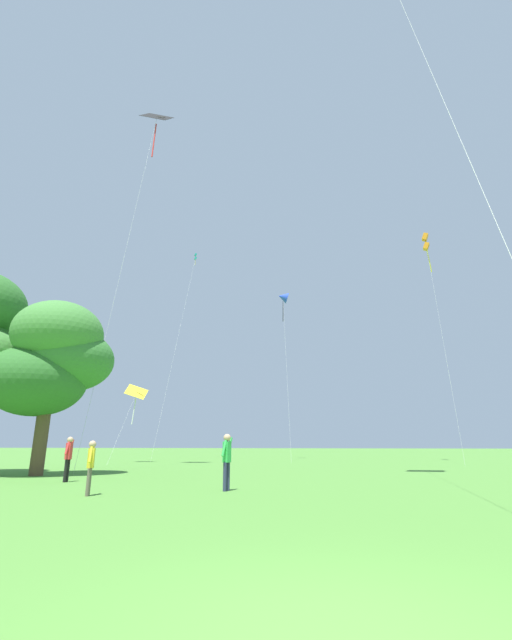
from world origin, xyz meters
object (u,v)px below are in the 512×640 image
object	(u,v)px
kite_teal_box	(194,262)
kite_black_large	(155,129)
kite_orange_box	(426,243)
tree_left_oak	(53,360)
person_foreground_watcher	(91,462)
person_near_tree	(227,456)
kite_blue_delta	(283,297)
person_far_back	(69,455)
kite_yellow_diamond	(135,397)

from	to	relation	value
kite_teal_box	kite_black_large	bearing A→B (deg)	-78.53
kite_orange_box	kite_black_large	size ratio (longest dim) A/B	0.76
tree_left_oak	person_foreground_watcher	bearing A→B (deg)	-43.67
kite_orange_box	person_near_tree	distance (m)	36.40
kite_black_large	kite_blue_delta	world-z (taller)	kite_black_large
kite_blue_delta	person_far_back	xyz separation A→B (m)	(-4.40, -30.00, -16.82)
kite_yellow_diamond	person_near_tree	world-z (taller)	kite_yellow_diamond
kite_orange_box	kite_teal_box	bearing A→B (deg)	168.59
kite_yellow_diamond	person_foreground_watcher	bearing A→B (deg)	-64.19
kite_black_large	tree_left_oak	size ratio (longest dim) A/B	3.29
kite_teal_box	kite_yellow_diamond	size ratio (longest dim) A/B	3.71
kite_yellow_diamond	kite_teal_box	bearing A→B (deg)	88.65
kite_orange_box	person_near_tree	bearing A→B (deg)	-113.92
kite_yellow_diamond	kite_blue_delta	distance (m)	20.25
person_foreground_watcher	kite_yellow_diamond	bearing A→B (deg)	115.81
kite_teal_box	kite_black_large	world-z (taller)	kite_black_large
kite_black_large	person_far_back	distance (m)	28.03
kite_teal_box	tree_left_oak	distance (m)	33.94
kite_black_large	person_far_back	bearing A→B (deg)	-74.03
kite_black_large	kite_blue_delta	size ratio (longest dim) A/B	1.56
kite_yellow_diamond	kite_blue_delta	size ratio (longest dim) A/B	0.37
kite_yellow_diamond	kite_blue_delta	xyz separation A→B (m)	(11.93, 10.77, 12.32)
kite_black_large	person_near_tree	bearing A→B (deg)	-50.32
kite_teal_box	kite_blue_delta	size ratio (longest dim) A/B	1.36
kite_blue_delta	person_far_back	distance (m)	34.67
kite_orange_box	tree_left_oak	bearing A→B (deg)	-135.63
kite_teal_box	person_foreground_watcher	distance (m)	43.77
person_near_tree	person_far_back	bearing A→B (deg)	165.25
kite_blue_delta	person_near_tree	bearing A→B (deg)	-84.54
person_foreground_watcher	tree_left_oak	size ratio (longest dim) A/B	0.18
kite_yellow_diamond	person_far_back	xyz separation A→B (m)	(7.53, -19.23, -4.50)
kite_teal_box	tree_left_oak	bearing A→B (deg)	-82.81
kite_black_large	tree_left_oak	bearing A→B (deg)	-94.36
kite_teal_box	person_far_back	xyz separation A→B (m)	(7.25, -31.31, -22.92)
kite_black_large	person_far_back	size ratio (longest dim) A/B	16.23
person_far_back	person_foreground_watcher	distance (m)	5.69
person_near_tree	person_foreground_watcher	size ratio (longest dim) A/B	1.14
kite_teal_box	person_far_back	world-z (taller)	kite_teal_box
kite_orange_box	kite_black_large	world-z (taller)	kite_black_large
person_far_back	tree_left_oak	size ratio (longest dim) A/B	0.20
person_foreground_watcher	person_far_back	bearing A→B (deg)	132.05
person_near_tree	person_far_back	size ratio (longest dim) A/B	1.02
kite_orange_box	kite_blue_delta	xyz separation A→B (m)	(-15.39, 4.14, -3.17)
kite_blue_delta	kite_orange_box	bearing A→B (deg)	-15.07
kite_teal_box	kite_orange_box	bearing A→B (deg)	-11.41
kite_orange_box	person_far_back	size ratio (longest dim) A/B	12.34
tree_left_oak	kite_orange_box	bearing A→B (deg)	44.37
person_far_back	kite_teal_box	bearing A→B (deg)	103.03
kite_blue_delta	person_foreground_watcher	distance (m)	38.19
kite_yellow_diamond	tree_left_oak	size ratio (longest dim) A/B	0.78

